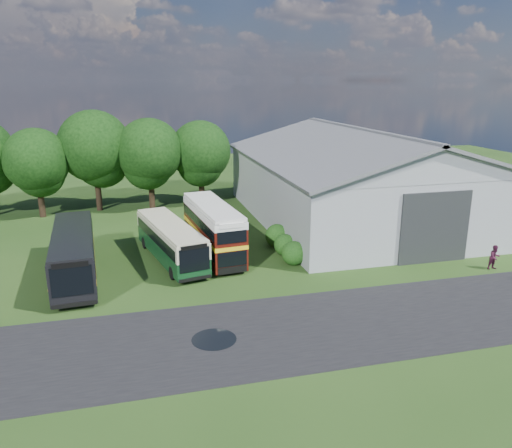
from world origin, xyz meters
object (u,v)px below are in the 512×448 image
object	(u,v)px
storage_shed	(359,173)
bus_green_single	(171,241)
bus_dark_single	(74,253)
bus_maroon_double	(213,230)
visitor_b	(495,258)

from	to	relation	value
storage_shed	bus_green_single	size ratio (longest dim) A/B	2.47
storage_shed	bus_dark_single	distance (m)	25.42
storage_shed	bus_maroon_double	xyz separation A→B (m)	(-14.46, -6.92, -2.27)
storage_shed	bus_dark_single	xyz separation A→B (m)	(-23.74, -8.72, -2.57)
bus_green_single	bus_maroon_double	world-z (taller)	bus_maroon_double
bus_dark_single	storage_shed	bearing A→B (deg)	15.98
bus_green_single	visitor_b	xyz separation A→B (m)	(20.71, -7.10, -0.60)
bus_maroon_double	bus_dark_single	distance (m)	9.46
bus_green_single	bus_dark_single	distance (m)	6.43
bus_dark_single	visitor_b	xyz separation A→B (m)	(26.96, -5.58, -0.76)
bus_green_single	bus_dark_single	xyz separation A→B (m)	(-6.24, -1.52, 0.16)
bus_dark_single	bus_maroon_double	bearing A→B (deg)	6.80
bus_dark_single	visitor_b	bearing A→B (deg)	-15.89
bus_green_single	visitor_b	bearing A→B (deg)	-31.18
storage_shed	bus_green_single	distance (m)	19.11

